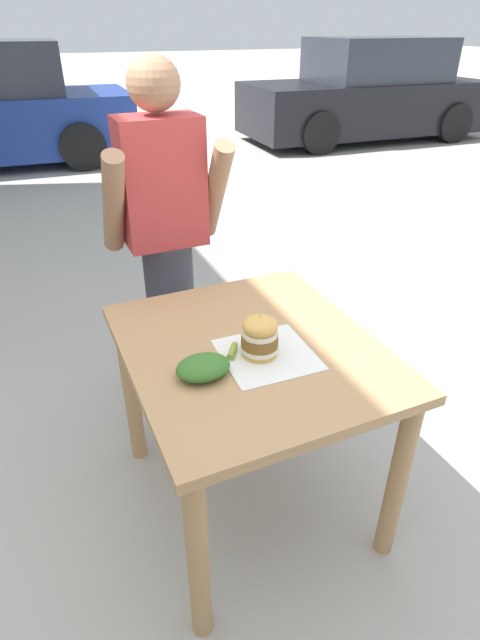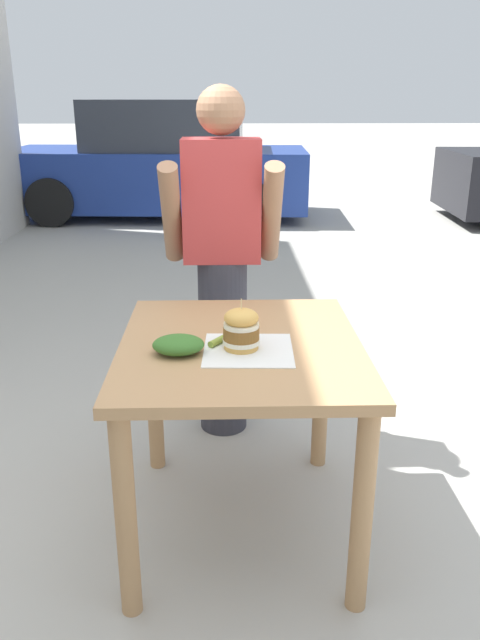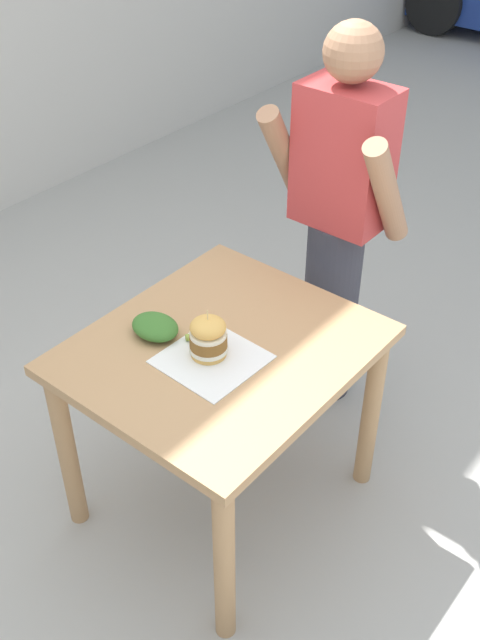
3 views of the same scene
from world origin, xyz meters
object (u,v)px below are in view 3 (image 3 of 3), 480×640
object	(u,v)px
patio_table	(222,375)
pickle_spear	(197,336)
side_salad	(155,327)
diner_across_table	(337,225)
sandwich	(207,336)

from	to	relation	value
patio_table	pickle_spear	world-z (taller)	pickle_spear
side_salad	diner_across_table	world-z (taller)	diner_across_table
sandwich	pickle_spear	bearing A→B (deg)	155.00
side_salad	diner_across_table	bearing A→B (deg)	80.48
sandwich	pickle_spear	distance (m)	0.11
side_salad	pickle_spear	bearing A→B (deg)	27.73
sandwich	diner_across_table	xyz separation A→B (m)	(-0.06, 0.87, 0.01)
diner_across_table	patio_table	bearing A→B (deg)	-85.28
patio_table	sandwich	world-z (taller)	sandwich
sandwich	side_salad	world-z (taller)	sandwich
patio_table	sandwich	bearing A→B (deg)	-94.02
pickle_spear	side_salad	world-z (taller)	side_salad
side_salad	diner_across_table	xyz separation A→B (m)	(0.15, 0.91, 0.06)
sandwich	side_salad	xyz separation A→B (m)	(-0.21, -0.03, -0.04)
patio_table	diner_across_table	distance (m)	0.84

